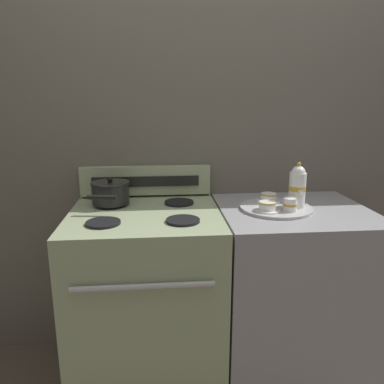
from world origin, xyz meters
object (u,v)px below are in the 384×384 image
(stove, at_px, (147,299))
(teapot, at_px, (298,186))
(saucepan, at_px, (110,193))
(serving_tray, at_px, (276,208))
(creamer_jug, at_px, (290,204))
(teacup_left, at_px, (267,206))
(teacup_right, at_px, (269,198))

(stove, height_order, teapot, teapot)
(saucepan, xyz_separation_m, serving_tray, (0.83, -0.15, -0.06))
(teapot, xyz_separation_m, creamer_jug, (-0.06, -0.07, -0.07))
(stove, distance_m, teapot, 0.95)
(stove, bearing_deg, saucepan, 139.88)
(teacup_left, height_order, creamer_jug, creamer_jug)
(teapot, height_order, creamer_jug, teapot)
(teapot, bearing_deg, stove, 179.28)
(saucepan, distance_m, teacup_right, 0.82)
(stove, xyz_separation_m, serving_tray, (0.65, 0.00, 0.47))
(stove, distance_m, saucepan, 0.58)
(stove, relative_size, teacup_right, 7.51)
(stove, xyz_separation_m, teapot, (0.75, -0.01, 0.58))
(saucepan, height_order, teacup_left, saucepan)
(serving_tray, distance_m, teacup_left, 0.10)
(stove, distance_m, teacup_left, 0.78)
(creamer_jug, bearing_deg, teapot, 49.32)
(stove, distance_m, teacup_right, 0.82)
(teapot, relative_size, teacup_right, 1.79)
(teapot, distance_m, creamer_jug, 0.11)
(saucepan, relative_size, teacup_left, 2.24)
(serving_tray, relative_size, creamer_jug, 5.30)
(stove, bearing_deg, teacup_left, -6.16)
(saucepan, distance_m, creamer_jug, 0.90)
(serving_tray, height_order, teacup_right, teacup_right)
(teacup_left, bearing_deg, teapot, 18.25)
(serving_tray, bearing_deg, creamer_jug, -60.28)
(serving_tray, xyz_separation_m, teapot, (0.10, -0.01, 0.11))
(saucepan, bearing_deg, creamer_jug, -14.35)
(serving_tray, relative_size, teapot, 1.60)
(serving_tray, bearing_deg, teacup_right, 97.14)
(saucepan, distance_m, teapot, 0.95)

